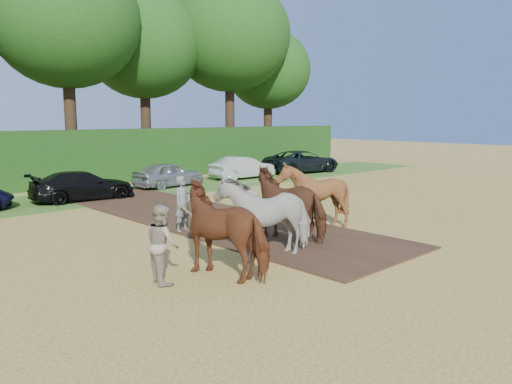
{
  "coord_description": "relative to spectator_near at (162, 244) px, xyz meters",
  "views": [
    {
      "loc": [
        -9.51,
        -7.9,
        3.68
      ],
      "look_at": [
        0.91,
        3.17,
        1.4
      ],
      "focal_mm": 35.0,
      "sensor_mm": 36.0,
      "label": 1
    }
  ],
  "objects": [
    {
      "name": "plough_team",
      "position": [
        4.13,
        0.5,
        0.19
      ],
      "size": [
        7.33,
        6.05,
        2.19
      ],
      "color": "brown",
      "rests_on": "ground"
    },
    {
      "name": "earth_strip",
      "position": [
        5.11,
        5.59,
        -0.87
      ],
      "size": [
        4.5,
        17.0,
        0.05
      ],
      "primitive_type": "cube",
      "color": "#472D1C",
      "rests_on": "ground"
    },
    {
      "name": "parked_cars",
      "position": [
        5.51,
        12.7,
        -0.21
      ],
      "size": [
        36.63,
        3.51,
        1.49
      ],
      "color": "silver",
      "rests_on": "ground"
    },
    {
      "name": "spectator_near",
      "position": [
        0.0,
        0.0,
        0.0
      ],
      "size": [
        0.86,
        1.0,
        1.79
      ],
      "primitive_type": "imported",
      "rotation": [
        0.0,
        0.0,
        1.33
      ],
      "color": "#B7AA90",
      "rests_on": "ground"
    },
    {
      "name": "grass_verge",
      "position": [
        3.61,
        12.59,
        -0.88
      ],
      "size": [
        50.0,
        5.0,
        0.03
      ],
      "primitive_type": "cube",
      "color": "#38601E",
      "rests_on": "ground"
    },
    {
      "name": "hedgerow",
      "position": [
        3.61,
        17.09,
        0.61
      ],
      "size": [
        46.0,
        1.6,
        3.0
      ],
      "primitive_type": "cube",
      "color": "#14380F",
      "rests_on": "ground"
    },
    {
      "name": "ground",
      "position": [
        3.61,
        -1.41,
        -0.89
      ],
      "size": [
        120.0,
        120.0,
        0.0
      ],
      "primitive_type": "plane",
      "color": "gold",
      "rests_on": "ground"
    }
  ]
}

